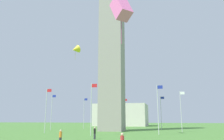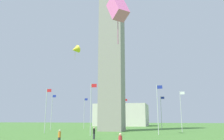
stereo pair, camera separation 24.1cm
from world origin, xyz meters
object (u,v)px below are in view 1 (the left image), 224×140
(flagpole_s, at_px, (52,111))
(flagpole_ne, at_px, (161,111))
(kite_yellow_delta, at_px, (75,49))
(obelisk_monument, at_px, (112,30))
(flagpole_e, at_px, (124,112))
(flagpole_se, at_px, (84,112))
(flagpole_w, at_px, (91,107))
(flagpole_n, at_px, (181,109))
(person_orange_shirt, at_px, (60,137))
(person_black_shirt, at_px, (95,133))
(kite_pink_box, at_px, (121,9))
(flagpole_nw, at_px, (158,107))
(flagpole_sw, at_px, (46,108))
(distant_building, at_px, (122,115))

(flagpole_s, bearing_deg, flagpole_ne, 22.50)
(flagpole_s, xyz_separation_m, kite_yellow_delta, (11.67, -13.35, 11.97))
(obelisk_monument, xyz_separation_m, flagpole_e, (0.05, 16.40, -21.14))
(flagpole_se, distance_m, flagpole_w, 30.31)
(flagpole_n, xyz_separation_m, kite_yellow_delta, (-21.13, -13.35, 11.97))
(flagpole_s, bearing_deg, flagpole_n, -0.00)
(person_orange_shirt, bearing_deg, flagpole_w, 35.86)
(flagpole_n, height_order, person_black_shirt, flagpole_n)
(flagpole_se, distance_m, flagpole_s, 12.55)
(obelisk_monument, bearing_deg, kite_pink_box, -76.12)
(flagpole_e, distance_m, kite_yellow_delta, 32.41)
(flagpole_ne, relative_size, flagpole_nw, 1.00)
(flagpole_sw, bearing_deg, flagpole_ne, 45.00)
(flagpole_nw, distance_m, distant_building, 57.84)
(flagpole_nw, distance_m, person_black_shirt, 15.29)
(kite_yellow_delta, bearing_deg, flagpole_se, 105.40)
(kite_pink_box, distance_m, kite_yellow_delta, 35.57)
(flagpole_s, bearing_deg, flagpole_se, 67.50)
(flagpole_sw, relative_size, flagpole_nw, 1.00)
(obelisk_monument, distance_m, flagpole_ne, 26.78)
(obelisk_monument, xyz_separation_m, flagpole_nw, (11.65, -11.60, -21.14))
(flagpole_se, relative_size, flagpole_s, 1.00)
(flagpole_nw, bearing_deg, flagpole_ne, 90.00)
(flagpole_sw, bearing_deg, flagpole_e, 67.50)
(kite_pink_box, bearing_deg, kite_yellow_delta, 116.79)
(flagpole_s, bearing_deg, flagpole_sw, -67.50)
(person_black_shirt, bearing_deg, obelisk_monument, -23.53)
(kite_pink_box, bearing_deg, flagpole_e, 100.17)
(flagpole_w, bearing_deg, obelisk_monument, 90.18)
(flagpole_nw, bearing_deg, flagpole_s, 157.50)
(flagpole_n, relative_size, distant_building, 0.43)
(flagpole_ne, height_order, flagpole_nw, same)
(obelisk_monument, distance_m, flagpole_e, 26.76)
(obelisk_monument, height_order, flagpole_nw, obelisk_monument)
(flagpole_w, xyz_separation_m, kite_yellow_delta, (-4.73, 3.06, 11.97))
(flagpole_e, height_order, flagpole_sw, same)
(flagpole_s, relative_size, kite_yellow_delta, 2.86)
(flagpole_se, relative_size, distant_building, 0.43)
(flagpole_nw, bearing_deg, kite_yellow_delta, -173.90)
(flagpole_n, height_order, kite_pink_box, kite_pink_box)
(flagpole_s, relative_size, flagpole_nw, 1.00)
(flagpole_sw, relative_size, person_black_shirt, 5.37)
(distant_building, bearing_deg, obelisk_monument, -82.23)
(flagpole_sw, distance_m, kite_pink_box, 39.87)
(kite_yellow_delta, bearing_deg, distant_building, 91.27)
(kite_pink_box, bearing_deg, flagpole_s, 121.65)
(flagpole_e, bearing_deg, flagpole_se, -157.50)
(flagpole_ne, distance_m, flagpole_e, 12.55)
(flagpole_e, distance_m, flagpole_sw, 30.31)
(flagpole_n, distance_m, person_black_shirt, 27.39)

